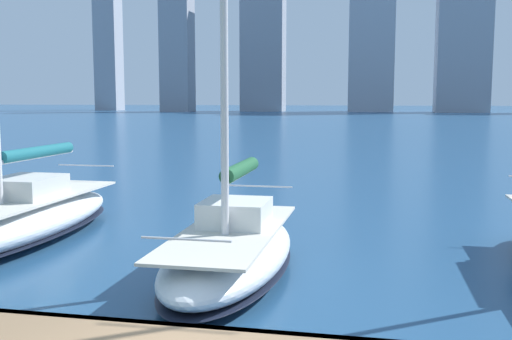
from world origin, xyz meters
name	(u,v)px	position (x,y,z in m)	size (l,w,h in m)	color
city_skyline	(391,29)	(-5.13, -161.28, 22.18)	(162.86, 21.02, 54.98)	#9398A2
sailboat_forest	(231,246)	(0.70, -5.61, 0.67)	(2.37, 6.62, 11.94)	silver
sailboat_teal	(17,217)	(7.05, -7.54, 0.68)	(2.68, 8.67, 12.56)	silver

